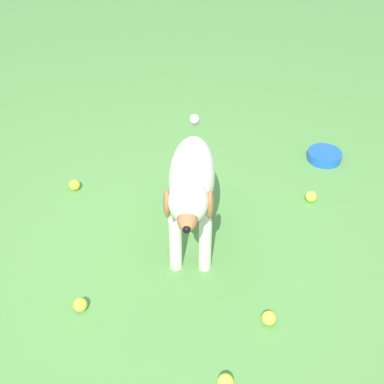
{
  "coord_description": "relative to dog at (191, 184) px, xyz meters",
  "views": [
    {
      "loc": [
        -1.7,
        -0.51,
        1.87
      ],
      "look_at": [
        0.24,
        -0.13,
        0.33
      ],
      "focal_mm": 47.29,
      "sensor_mm": 36.0,
      "label": 1
    }
  ],
  "objects": [
    {
      "name": "tennis_ball_3",
      "position": [
        0.37,
        0.79,
        -0.4
      ],
      "size": [
        0.07,
        0.07,
        0.07
      ],
      "primitive_type": "sphere",
      "color": "#C7DF30",
      "rests_on": "ground"
    },
    {
      "name": "ground",
      "position": [
        -0.19,
        0.14,
        -0.43
      ],
      "size": [
        14.0,
        14.0,
        0.0
      ],
      "primitive_type": "plane",
      "color": "#548C42"
    },
    {
      "name": "tennis_ball_1",
      "position": [
        -0.49,
        0.43,
        -0.4
      ],
      "size": [
        0.07,
        0.07,
        0.07
      ],
      "primitive_type": "sphere",
      "color": "#C0D836",
      "rests_on": "ground"
    },
    {
      "name": "tennis_ball_4",
      "position": [
        -0.4,
        -0.43,
        -0.4
      ],
      "size": [
        0.07,
        0.07,
        0.07
      ],
      "primitive_type": "sphere",
      "color": "#D5D33B",
      "rests_on": "ground"
    },
    {
      "name": "water_bowl",
      "position": [
        0.98,
        -0.7,
        -0.4
      ],
      "size": [
        0.22,
        0.22,
        0.06
      ],
      "primitive_type": "cylinder",
      "color": "blue",
      "rests_on": "ground"
    },
    {
      "name": "tennis_ball_0",
      "position": [
        0.52,
        -0.61,
        -0.4
      ],
      "size": [
        0.07,
        0.07,
        0.07
      ],
      "primitive_type": "sphere",
      "color": "#CEE53D",
      "rests_on": "ground"
    },
    {
      "name": "tennis_ball_2",
      "position": [
        -0.75,
        -0.28,
        -0.4
      ],
      "size": [
        0.07,
        0.07,
        0.07
      ],
      "primitive_type": "sphere",
      "color": "#CDD83F",
      "rests_on": "ground"
    },
    {
      "name": "dog",
      "position": [
        0.0,
        0.0,
        0.0
      ],
      "size": [
        0.95,
        0.31,
        0.65
      ],
      "rotation": [
        0.0,
        0.0,
        3.29
      ],
      "color": "silver",
      "rests_on": "ground"
    }
  ]
}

